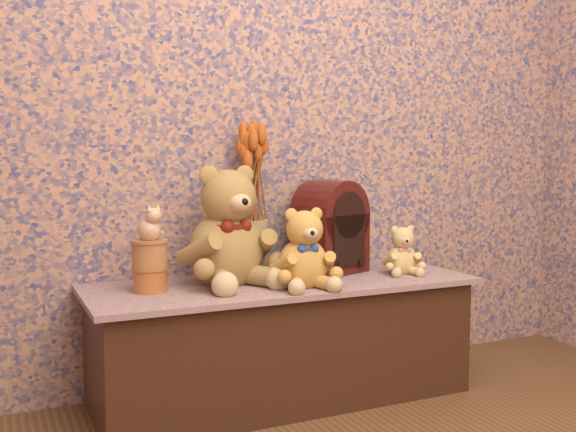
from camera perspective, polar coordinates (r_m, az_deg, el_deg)
name	(u,v)px	position (r m, az deg, el deg)	size (l,w,h in m)	color
display_shelf	(282,340)	(2.45, -0.50, -10.59)	(1.40, 0.52, 0.43)	#394E75
teddy_large	(226,220)	(2.34, -5.35, -0.38)	(0.35, 0.42, 0.45)	olive
teddy_medium	(303,244)	(2.28, 1.30, -2.44)	(0.23, 0.28, 0.29)	#BC7E35
teddy_small	(402,248)	(2.58, 9.76, -2.69)	(0.16, 0.19, 0.20)	tan
cathedral_radio	(330,226)	(2.56, 3.62, -0.90)	(0.26, 0.19, 0.36)	#3C0E0B
ceramic_vase	(252,248)	(2.50, -3.07, -2.74)	(0.13, 0.13, 0.21)	tan
dried_stalks	(252,164)	(2.48, -3.11, 4.44)	(0.22, 0.22, 0.42)	#BF541E
biscuit_tin_lower	(150,280)	(2.26, -11.75, -5.38)	(0.11, 0.11, 0.08)	gold
biscuit_tin_upper	(150,254)	(2.24, -11.80, -3.22)	(0.12, 0.12, 0.09)	tan
cat_figurine	(149,222)	(2.23, -11.85, -0.49)	(0.09, 0.10, 0.12)	silver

